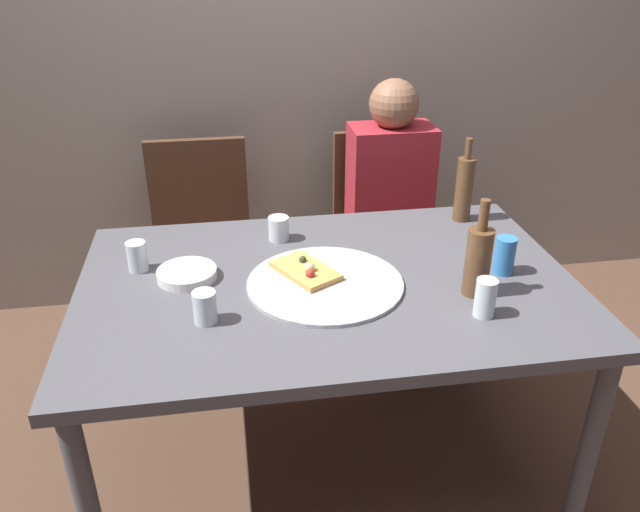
% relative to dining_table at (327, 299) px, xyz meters
% --- Properties ---
extents(ground_plane, '(8.00, 8.00, 0.00)m').
position_rel_dining_table_xyz_m(ground_plane, '(0.00, 0.00, -0.66)').
color(ground_plane, '#513828').
extents(back_wall, '(6.00, 0.10, 2.60)m').
position_rel_dining_table_xyz_m(back_wall, '(0.00, 1.28, 0.64)').
color(back_wall, gray).
rests_on(back_wall, ground_plane).
extents(dining_table, '(1.55, 1.01, 0.73)m').
position_rel_dining_table_xyz_m(dining_table, '(0.00, 0.00, 0.00)').
color(dining_table, '#4C4C51').
rests_on(dining_table, ground_plane).
extents(pizza_tray, '(0.48, 0.48, 0.01)m').
position_rel_dining_table_xyz_m(pizza_tray, '(-0.01, -0.03, 0.08)').
color(pizza_tray, '#ADADB2').
rests_on(pizza_tray, dining_table).
extents(pizza_slice_last, '(0.22, 0.26, 0.05)m').
position_rel_dining_table_xyz_m(pizza_slice_last, '(-0.06, 0.03, 0.09)').
color(pizza_slice_last, tan).
rests_on(pizza_slice_last, pizza_tray).
extents(wine_bottle, '(0.07, 0.07, 0.32)m').
position_rel_dining_table_xyz_m(wine_bottle, '(0.58, 0.38, 0.20)').
color(wine_bottle, brown).
rests_on(wine_bottle, dining_table).
extents(beer_bottle, '(0.08, 0.08, 0.30)m').
position_rel_dining_table_xyz_m(beer_bottle, '(0.42, -0.15, 0.18)').
color(beer_bottle, brown).
rests_on(beer_bottle, dining_table).
extents(tumbler_near, '(0.07, 0.07, 0.09)m').
position_rel_dining_table_xyz_m(tumbler_near, '(-0.12, 0.32, 0.11)').
color(tumbler_near, silver).
rests_on(tumbler_near, dining_table).
extents(tumbler_far, '(0.06, 0.06, 0.10)m').
position_rel_dining_table_xyz_m(tumbler_far, '(-0.59, 0.16, 0.12)').
color(tumbler_far, silver).
rests_on(tumbler_far, dining_table).
extents(wine_glass, '(0.07, 0.07, 0.09)m').
position_rel_dining_table_xyz_m(wine_glass, '(-0.38, -0.18, 0.12)').
color(wine_glass, silver).
rests_on(wine_glass, dining_table).
extents(short_glass, '(0.06, 0.06, 0.11)m').
position_rel_dining_table_xyz_m(short_glass, '(0.40, -0.27, 0.13)').
color(short_glass, silver).
rests_on(short_glass, dining_table).
extents(soda_can, '(0.07, 0.07, 0.12)m').
position_rel_dining_table_xyz_m(soda_can, '(0.56, -0.04, 0.13)').
color(soda_can, '#337AC1').
rests_on(soda_can, dining_table).
extents(plate_stack, '(0.19, 0.19, 0.03)m').
position_rel_dining_table_xyz_m(plate_stack, '(-0.43, 0.08, 0.09)').
color(plate_stack, white).
rests_on(plate_stack, dining_table).
extents(chair_left, '(0.44, 0.44, 0.90)m').
position_rel_dining_table_xyz_m(chair_left, '(-0.42, 0.90, -0.15)').
color(chair_left, '#472D1E').
rests_on(chair_left, ground_plane).
extents(chair_right, '(0.44, 0.44, 0.90)m').
position_rel_dining_table_xyz_m(chair_right, '(0.42, 0.90, -0.15)').
color(chair_right, '#472D1E').
rests_on(chair_right, ground_plane).
extents(guest_in_sweater, '(0.36, 0.56, 1.17)m').
position_rel_dining_table_xyz_m(guest_in_sweater, '(0.42, 0.75, -0.02)').
color(guest_in_sweater, maroon).
rests_on(guest_in_sweater, ground_plane).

